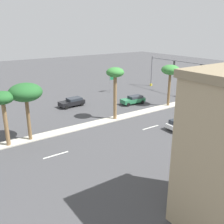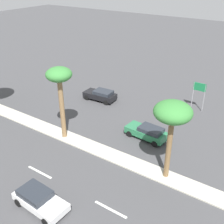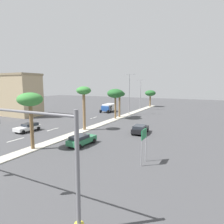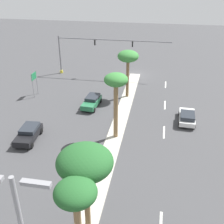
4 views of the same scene
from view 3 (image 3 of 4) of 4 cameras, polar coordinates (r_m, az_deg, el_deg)
ground_plane at (r=38.07m, az=-4.45°, el=-4.06°), size 160.00×160.00×0.00m
median_curb at (r=44.29m, az=0.45°, el=-2.23°), size 1.80×65.40×0.12m
lane_stripe_outboard at (r=31.93m, az=-26.17°, el=-7.27°), size 0.20×2.80×0.01m
lane_stripe_right at (r=36.70m, az=-16.82°, el=-4.84°), size 0.20×2.80×0.01m
lane_stripe_left at (r=47.27m, az=-5.34°, el=-1.67°), size 0.20×2.80×0.01m
traffic_signal_gantry at (r=14.15m, az=-27.49°, el=-6.90°), size 19.69×0.53×6.76m
directional_road_sign at (r=20.04m, az=9.28°, el=-7.65°), size 0.10×1.55×3.59m
commercial_building at (r=54.71m, az=-24.97°, el=4.54°), size 9.65×6.43×10.61m
palm_tree_left at (r=25.43m, az=-22.67°, el=2.93°), size 2.98×2.98×6.92m
palm_tree_inboard at (r=33.99m, az=-8.20°, el=5.31°), size 2.51×2.51×7.50m
palm_tree_far at (r=44.88m, az=1.00°, el=5.30°), size 3.77×3.77×6.82m
palm_tree_trailing at (r=47.27m, az=2.20°, el=4.92°), size 2.56×2.56×6.27m
palm_tree_leading at (r=70.85m, az=11.06°, el=5.33°), size 3.72×3.72×5.75m
street_lamp_outboard at (r=51.22m, az=5.01°, el=6.06°), size 2.90×0.24×10.46m
street_lamp_center at (r=61.25m, az=8.27°, el=5.73°), size 2.90×0.24×9.20m
sedan_black_trailing at (r=32.45m, az=8.16°, el=-4.87°), size 2.25×4.42×1.43m
sedan_green_center at (r=26.39m, az=-8.87°, el=-7.93°), size 2.12×4.44×1.43m
sedan_white_front at (r=36.54m, az=-23.16°, el=-4.04°), size 2.16×4.36×1.36m
box_truck at (r=56.69m, az=-1.03°, el=1.31°), size 2.64×5.67×2.30m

